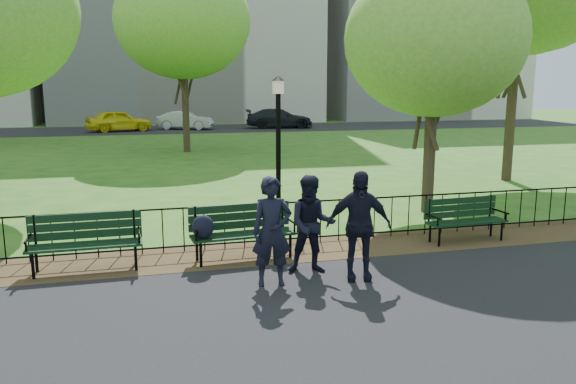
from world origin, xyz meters
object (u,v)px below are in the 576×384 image
object	(u,v)px
park_bench_left_a	(85,236)
tree_near_e	(435,40)
park_bench_main	(229,226)
park_bench_right_a	(464,215)
person_mid	(312,225)
sedan_dark	(279,118)
taxi	(119,121)
sedan_silver	(186,120)
tree_far_c	(183,21)
person_right	(358,225)
lamppost	(278,146)
person_left	(272,231)

from	to	relation	value
park_bench_left_a	tree_near_e	size ratio (longest dim) A/B	0.31
park_bench_main	park_bench_right_a	distance (m)	4.97
person_mid	sedan_dark	world-z (taller)	person_mid
taxi	sedan_silver	xyz separation A→B (m)	(4.85, 0.75, -0.09)
park_bench_right_a	sedan_silver	xyz separation A→B (m)	(-3.14, 33.24, 0.15)
tree_near_e	taxi	world-z (taller)	tree_near_e
tree_far_c	taxi	distance (m)	15.79
park_bench_main	sedan_silver	distance (m)	33.42
taxi	sedan_silver	size ratio (longest dim) A/B	1.09
park_bench_right_a	tree_near_e	world-z (taller)	tree_near_e
park_bench_left_a	person_right	size ratio (longest dim) A/B	1.05
tree_far_c	person_mid	xyz separation A→B (m)	(0.59, -19.33, -5.43)
park_bench_left_a	park_bench_right_a	xyz separation A→B (m)	(7.48, 0.02, -0.06)
person_right	park_bench_main	bearing A→B (deg)	154.53
sedan_silver	park_bench_main	bearing A→B (deg)	-161.36
lamppost	tree_far_c	xyz separation A→B (m)	(-0.81, 15.98, 4.42)
person_mid	sedan_dark	distance (m)	34.88
lamppost	taxi	size ratio (longest dim) A/B	0.75
park_bench_left_a	lamppost	size ratio (longest dim) A/B	0.56
tree_far_c	lamppost	bearing A→B (deg)	-87.09
park_bench_right_a	sedan_dark	bearing A→B (deg)	79.87
person_right	sedan_dark	distance (m)	35.24
lamppost	taxi	bearing A→B (deg)	98.50
park_bench_right_a	lamppost	bearing A→B (deg)	144.66
person_mid	sedan_dark	size ratio (longest dim) A/B	0.33
lamppost	person_left	bearing A→B (deg)	-105.21
park_bench_left_a	park_bench_right_a	distance (m)	7.48
taxi	sedan_dark	size ratio (longest dim) A/B	0.88
person_right	sedan_dark	bearing A→B (deg)	91.50
tree_far_c	park_bench_main	bearing A→B (deg)	-92.17
park_bench_right_a	person_right	bearing A→B (deg)	-154.10
person_mid	person_left	bearing A→B (deg)	-139.19
tree_near_e	sedan_dark	world-z (taller)	tree_near_e
lamppost	sedan_dark	distance (m)	31.59
park_bench_left_a	person_mid	size ratio (longest dim) A/B	1.13
tree_near_e	park_bench_main	bearing A→B (deg)	-152.69
tree_far_c	sedan_dark	bearing A→B (deg)	60.40
park_bench_left_a	sedan_silver	world-z (taller)	sedan_silver
park_bench_right_a	park_bench_left_a	bearing A→B (deg)	177.12
park_bench_main	tree_near_e	bearing A→B (deg)	22.74
lamppost	person_mid	distance (m)	3.51
lamppost	sedan_silver	world-z (taller)	lamppost
tree_near_e	taxi	size ratio (longest dim) A/B	1.36
tree_far_c	person_left	size ratio (longest dim) A/B	5.08
park_bench_right_a	tree_near_e	size ratio (longest dim) A/B	0.28
park_bench_main	lamppost	size ratio (longest dim) A/B	0.58
tree_near_e	tree_far_c	size ratio (longest dim) A/B	0.69
lamppost	person_right	size ratio (longest dim) A/B	1.87
person_right	sedan_silver	distance (m)	34.92
taxi	sedan_silver	world-z (taller)	taxi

